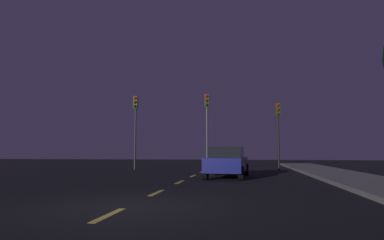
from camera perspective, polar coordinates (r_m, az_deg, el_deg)
ground_plane at (r=15.22m, az=-1.62°, el=-10.03°), size 80.00×80.00×0.00m
sidewalk_curb_right at (r=15.71m, az=26.76°, el=-9.05°), size 3.00×40.00×0.15m
lane_stripe_nearest at (r=7.36m, az=-13.58°, el=-15.00°), size 0.16×1.60×0.01m
lane_stripe_second at (r=10.94m, az=-5.86°, el=-11.86°), size 0.16×1.60×0.01m
lane_stripe_third at (r=14.63m, az=-2.05°, el=-10.20°), size 0.16×1.60×0.01m
lane_stripe_fourth at (r=18.37m, az=0.20°, el=-9.19°), size 0.16×1.60×0.01m
lane_stripe_fifth at (r=22.13m, az=1.67°, el=-8.52°), size 0.16×1.60×0.01m
lane_stripe_sixth at (r=25.90m, az=2.72°, el=-8.04°), size 0.16×1.60×0.01m
traffic_signal_left at (r=25.18m, az=-9.34°, el=0.30°), size 0.32×0.38×5.27m
traffic_signal_center at (r=24.08m, az=2.48°, el=0.50°), size 0.32×0.38×5.28m
traffic_signal_right at (r=24.00m, az=14.02°, el=-0.47°), size 0.32×0.38×4.54m
car_stopped_ahead at (r=17.21m, az=5.84°, el=-6.89°), size 2.09×4.52×1.51m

